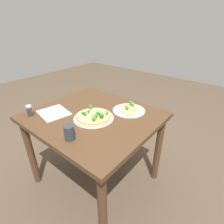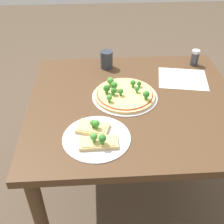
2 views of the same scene
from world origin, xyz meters
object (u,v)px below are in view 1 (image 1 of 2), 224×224
at_px(dining_table, 94,125).
at_px(pizza_tray_slice, 129,109).
at_px(drinking_cup, 69,133).
at_px(pizza_tray_whole, 94,116).
at_px(condiment_shaker, 30,111).

height_order(dining_table, pizza_tray_slice, pizza_tray_slice).
height_order(pizza_tray_slice, drinking_cup, drinking_cup).
distance_m(dining_table, pizza_tray_whole, 0.14).
bearing_deg(pizza_tray_whole, dining_table, -38.92).
bearing_deg(condiment_shaker, drinking_cup, -179.85).
distance_m(pizza_tray_slice, condiment_shaker, 0.82).
height_order(pizza_tray_whole, condiment_shaker, condiment_shaker).
xyz_separation_m(pizza_tray_slice, condiment_shaker, (0.58, 0.58, 0.03)).
relative_size(pizza_tray_whole, condiment_shaker, 3.53).
relative_size(pizza_tray_whole, drinking_cup, 3.21).
bearing_deg(pizza_tray_whole, condiment_shaker, 34.54).
bearing_deg(pizza_tray_slice, condiment_shaker, 45.45).
bearing_deg(drinking_cup, condiment_shaker, 0.15).
xyz_separation_m(pizza_tray_whole, pizza_tray_slice, (-0.14, -0.29, -0.00)).
distance_m(drinking_cup, condiment_shaker, 0.51).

